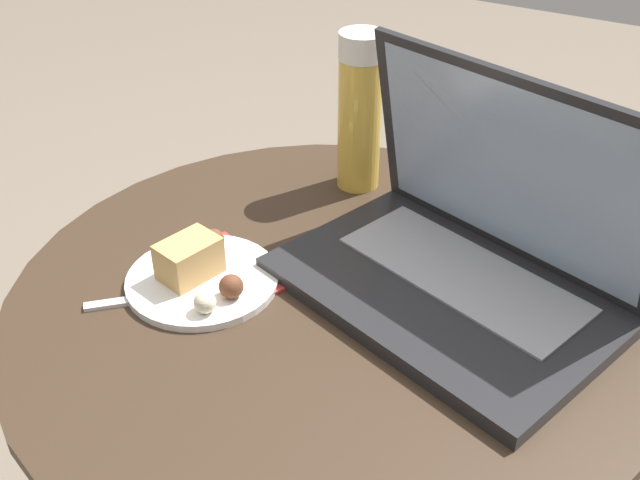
{
  "coord_description": "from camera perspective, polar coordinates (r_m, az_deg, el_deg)",
  "views": [
    {
      "loc": [
        0.33,
        -0.58,
        1.08
      ],
      "look_at": [
        -0.01,
        -0.01,
        0.63
      ],
      "focal_mm": 42.0,
      "sensor_mm": 36.0,
      "label": 1
    }
  ],
  "objects": [
    {
      "name": "laptop",
      "position": [
        0.84,
        10.93,
        -0.85
      ],
      "size": [
        0.42,
        0.33,
        0.25
      ],
      "color": "#232326",
      "rests_on": "table"
    },
    {
      "name": "snack_plate",
      "position": [
        0.86,
        -9.11,
        -2.47
      ],
      "size": [
        0.17,
        0.17,
        0.05
      ],
      "color": "white",
      "rests_on": "table"
    },
    {
      "name": "napkin",
      "position": [
        0.88,
        -7.62,
        -2.54
      ],
      "size": [
        0.17,
        0.14,
        0.0
      ],
      "color": "#B7332D",
      "rests_on": "table"
    },
    {
      "name": "beer_glass",
      "position": [
        1.0,
        3.05,
        9.71
      ],
      "size": [
        0.06,
        0.06,
        0.22
      ],
      "color": "gold",
      "rests_on": "table"
    },
    {
      "name": "fork",
      "position": [
        0.85,
        -10.11,
        -3.96
      ],
      "size": [
        0.15,
        0.15,
        0.0
      ],
      "color": "silver",
      "rests_on": "table"
    },
    {
      "name": "table",
      "position": [
        0.96,
        0.69,
        -11.68
      ],
      "size": [
        0.73,
        0.73,
        0.56
      ],
      "color": "black",
      "rests_on": "ground_plane"
    }
  ]
}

